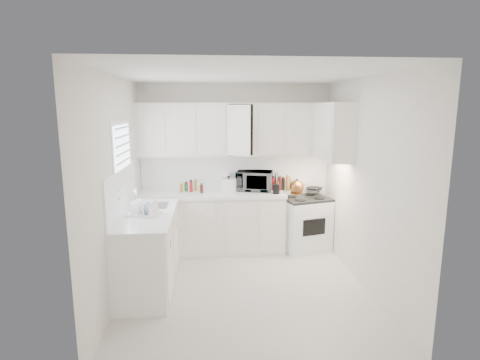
{
  "coord_description": "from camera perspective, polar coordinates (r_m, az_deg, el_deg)",
  "views": [
    {
      "loc": [
        -0.43,
        -4.47,
        2.23
      ],
      "look_at": [
        0.0,
        0.7,
        1.25
      ],
      "focal_mm": 28.74,
      "sensor_mm": 36.0,
      "label": 1
    }
  ],
  "objects": [
    {
      "name": "ceiling",
      "position": [
        4.51,
        0.76,
        15.4
      ],
      "size": [
        3.2,
        3.2,
        0.0
      ],
      "primitive_type": "plane",
      "rotation": [
        3.14,
        0.0,
        0.0
      ],
      "color": "white",
      "rests_on": "ground"
    },
    {
      "name": "spice_left_1",
      "position": [
        5.94,
        -7.98,
        -1.22
      ],
      "size": [
        0.06,
        0.06,
        0.13
      ],
      "primitive_type": "cylinder",
      "color": "#266321",
      "rests_on": "countertop_back"
    },
    {
      "name": "paper_towel",
      "position": [
        6.11,
        -1.84,
        -0.12
      ],
      "size": [
        0.12,
        0.12,
        0.27
      ],
      "primitive_type": "cylinder",
      "color": "white",
      "rests_on": "countertop_back"
    },
    {
      "name": "dish_rack",
      "position": [
        4.78,
        -14.11,
        -3.88
      ],
      "size": [
        0.44,
        0.37,
        0.21
      ],
      "primitive_type": null,
      "rotation": [
        0.0,
        0.0,
        -0.26
      ],
      "color": "white",
      "rests_on": "countertop_left"
    },
    {
      "name": "window_blinds",
      "position": [
        4.98,
        -16.89,
        2.39
      ],
      "size": [
        0.06,
        0.96,
        1.06
      ],
      "primitive_type": null,
      "color": "white",
      "rests_on": "wall_left"
    },
    {
      "name": "tea_kettle",
      "position": [
        5.85,
        8.41,
        -0.9
      ],
      "size": [
        0.28,
        0.24,
        0.25
      ],
      "primitive_type": null,
      "rotation": [
        0.0,
        0.0,
        -0.05
      ],
      "color": "#9C5F2A",
      "rests_on": "stove"
    },
    {
      "name": "countertop_left",
      "position": [
        4.91,
        -13.54,
        -5.02
      ],
      "size": [
        0.64,
        1.62,
        0.05
      ],
      "primitive_type": "cube",
      "color": "white",
      "rests_on": "lower_cabinets_left"
    },
    {
      "name": "wall_front",
      "position": [
        3.05,
        3.58,
        -7.1
      ],
      "size": [
        3.0,
        0.0,
        3.0
      ],
      "primitive_type": "plane",
      "rotation": [
        -1.57,
        0.0,
        0.0
      ],
      "color": "silver",
      "rests_on": "ground"
    },
    {
      "name": "sauce_right_3",
      "position": [
        6.1,
        6.44,
        -0.57
      ],
      "size": [
        0.06,
        0.06,
        0.19
      ],
      "primitive_type": "cylinder",
      "color": "black",
      "rests_on": "countertop_back"
    },
    {
      "name": "spice_left_2",
      "position": [
        6.02,
        -7.22,
        -1.03
      ],
      "size": [
        0.06,
        0.06,
        0.13
      ],
      "primitive_type": "cylinder",
      "color": "#B21723",
      "rests_on": "countertop_back"
    },
    {
      "name": "sauce_right_0",
      "position": [
        6.13,
        4.82,
        -0.48
      ],
      "size": [
        0.06,
        0.06,
        0.19
      ],
      "primitive_type": "cylinder",
      "color": "#B21723",
      "rests_on": "countertop_back"
    },
    {
      "name": "sauce_right_4",
      "position": [
        6.17,
        6.84,
        -0.45
      ],
      "size": [
        0.06,
        0.06,
        0.19
      ],
      "primitive_type": "cylinder",
      "color": "olive",
      "rests_on": "countertop_back"
    },
    {
      "name": "backsplash_back",
      "position": [
        6.16,
        -0.68,
        1.3
      ],
      "size": [
        2.98,
        0.02,
        0.55
      ],
      "primitive_type": "cube",
      "color": "white",
      "rests_on": "wall_back"
    },
    {
      "name": "wall_right",
      "position": [
        4.96,
        18.25,
        -0.67
      ],
      "size": [
        0.0,
        3.2,
        3.2
      ],
      "primitive_type": "plane",
      "rotation": [
        1.57,
        0.0,
        -1.57
      ],
      "color": "silver",
      "rests_on": "ground"
    },
    {
      "name": "sink",
      "position": [
        5.21,
        -13.03,
        -2.45
      ],
      "size": [
        0.42,
        0.38,
        0.3
      ],
      "primitive_type": null,
      "color": "gray",
      "rests_on": "countertop_left"
    },
    {
      "name": "sauce_right_1",
      "position": [
        6.08,
        5.43,
        -0.59
      ],
      "size": [
        0.06,
        0.06,
        0.19
      ],
      "primitive_type": "cylinder",
      "color": "gold",
      "rests_on": "countertop_back"
    },
    {
      "name": "microwave",
      "position": [
        6.02,
        2.16,
        0.21
      ],
      "size": [
        0.6,
        0.43,
        0.37
      ],
      "primitive_type": "imported",
      "rotation": [
        0.0,
        0.0,
        -0.26
      ],
      "color": "gray",
      "rests_on": "countertop_back"
    },
    {
      "name": "frying_pan",
      "position": [
        6.26,
        10.94,
        -1.16
      ],
      "size": [
        0.25,
        0.42,
        0.04
      ],
      "primitive_type": null,
      "rotation": [
        0.0,
        0.0,
        0.0
      ],
      "color": "black",
      "rests_on": "stove"
    },
    {
      "name": "spice_left_4",
      "position": [
        6.02,
        -5.79,
        -1.01
      ],
      "size": [
        0.06,
        0.06,
        0.13
      ],
      "primitive_type": "cylinder",
      "color": "#541A18",
      "rests_on": "countertop_back"
    },
    {
      "name": "wall_left",
      "position": [
        4.69,
        -17.85,
        -1.26
      ],
      "size": [
        0.0,
        3.2,
        3.2
      ],
      "primitive_type": "plane",
      "rotation": [
        1.57,
        0.0,
        1.57
      ],
      "color": "silver",
      "rests_on": "ground"
    },
    {
      "name": "upper_cabinets_right",
      "position": [
        5.62,
        13.6,
        2.94
      ],
      "size": [
        0.33,
        0.9,
        0.8
      ],
      "primitive_type": null,
      "color": "silver",
      "rests_on": "wall_right"
    },
    {
      "name": "countertop_back",
      "position": [
        5.91,
        -4.25,
        -2.1
      ],
      "size": [
        2.24,
        0.64,
        0.05
      ],
      "primitive_type": "cube",
      "color": "white",
      "rests_on": "lower_cabinets_back"
    },
    {
      "name": "sauce_right_5",
      "position": [
        6.13,
        7.45,
        -0.55
      ],
      "size": [
        0.06,
        0.06,
        0.19
      ],
      "primitive_type": "cylinder",
      "color": "#266321",
      "rests_on": "countertop_back"
    },
    {
      "name": "wall_back",
      "position": [
        6.16,
        -0.69,
        2.01
      ],
      "size": [
        3.0,
        0.0,
        3.0
      ],
      "primitive_type": "plane",
      "rotation": [
        1.57,
        0.0,
        0.0
      ],
      "color": "silver",
      "rests_on": "ground"
    },
    {
      "name": "spice_left_0",
      "position": [
        6.03,
        -8.64,
        -1.05
      ],
      "size": [
        0.06,
        0.06,
        0.13
      ],
      "primitive_type": "cylinder",
      "color": "olive",
      "rests_on": "countertop_back"
    },
    {
      "name": "rice_cooker",
      "position": [
        5.94,
        -1.7,
        -0.55
      ],
      "size": [
        0.31,
        0.31,
        0.24
      ],
      "primitive_type": null,
      "rotation": [
        0.0,
        0.0,
        -0.3
      ],
      "color": "white",
      "rests_on": "countertop_back"
    },
    {
      "name": "sauce_right_2",
      "position": [
        6.15,
        5.84,
        -0.47
      ],
      "size": [
        0.06,
        0.06,
        0.19
      ],
      "primitive_type": "cylinder",
      "color": "#541A18",
      "rests_on": "countertop_back"
    },
    {
      "name": "lower_cabinets_back",
      "position": [
        6.04,
        -4.18,
        -6.47
      ],
      "size": [
        2.22,
        0.6,
        0.9
      ],
      "primitive_type": null,
      "color": "silver",
      "rests_on": "floor"
    },
    {
      "name": "stove",
      "position": [
        6.17,
        9.58,
        -5.34
      ],
      "size": [
        0.83,
        0.74,
        1.08
      ],
      "primitive_type": null,
      "rotation": [
        0.0,
        0.0,
        0.27
      ],
      "color": "white",
      "rests_on": "floor"
    },
    {
      "name": "spice_left_3",
      "position": [
        5.93,
        -6.53,
        -1.2
      ],
      "size": [
        0.06,
        0.06,
        0.13
      ],
      "primitive_type": "cylinder",
      "color": "gold",
      "rests_on": "countertop_back"
    },
    {
      "name": "backsplash_left",
      "position": [
        4.9,
        -17.16,
        -1.64
      ],
      "size": [
        0.02,
        1.6,
        0.55
      ],
      "primitive_type": "cube",
      "color": "white",
      "rests_on": "wall_left"
    },
    {
      "name": "utensil_crock",
      "position": [
        5.79,
        5.4,
        -0.4
      ],
      "size": [
        0.13,
        0.13,
        0.34
      ],
      "primitive_type": null,
      "rotation": [
        0.0,
        0.0,
        0.11
      ],
      "color": "black",
      "rests_on": "countertop_back"
    },
    {
      "name": "upper_cabinets_back",
      "position": [
        5.97,
        -0.58,
        3.67
      ],
      "size": [
        3.0,
        0.33,
        0.8
      ],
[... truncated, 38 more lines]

